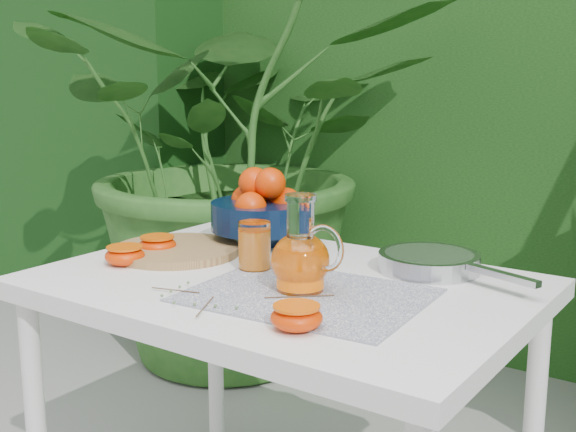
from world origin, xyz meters
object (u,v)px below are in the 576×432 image
Objects in this scene: white_table at (283,316)px; cutting_board at (177,250)px; fruit_bowl at (262,209)px; saute_pan at (430,261)px; juice_pitcher at (301,258)px.

white_table is 0.34m from cutting_board.
fruit_bowl is 0.74× the size of saute_pan.
white_table is 0.18m from juice_pitcher.
white_table is at bearing -45.05° from fruit_bowl.
saute_pan reaches higher than cutting_board.
saute_pan is at bearing 20.36° from cutting_board.
white_table is at bearing 146.85° from juice_pitcher.
juice_pitcher is at bearing -33.15° from white_table.
juice_pitcher is at bearing -10.90° from cutting_board.
saute_pan is (0.14, 0.28, -0.05)m from juice_pitcher.
white_table is 2.51× the size of saute_pan.
fruit_bowl is at bearing 137.87° from juice_pitcher.
fruit_bowl is (0.11, 0.19, 0.08)m from cutting_board.
juice_pitcher reaches higher than saute_pan.
saute_pan is at bearing 63.00° from juice_pitcher.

